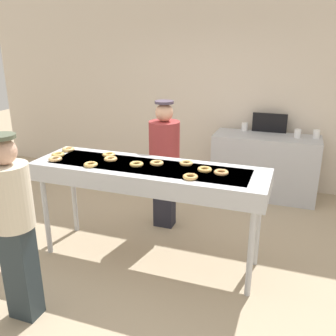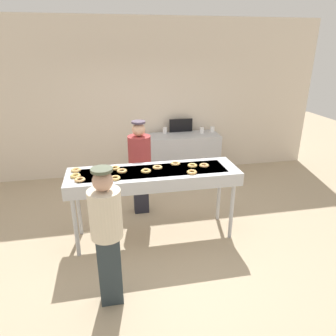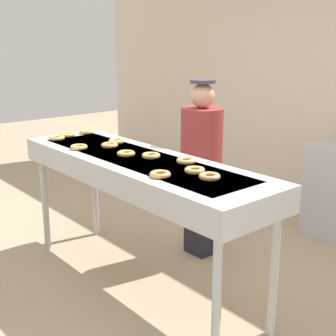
{
  "view_description": "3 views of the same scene",
  "coord_description": "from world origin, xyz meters",
  "px_view_note": "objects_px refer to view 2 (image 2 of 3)",
  "views": [
    {
      "loc": [
        1.35,
        -3.18,
        2.23
      ],
      "look_at": [
        0.14,
        0.19,
        0.98
      ],
      "focal_mm": 39.4,
      "sensor_mm": 36.0,
      "label": 1
    },
    {
      "loc": [
        -0.56,
        -3.88,
        2.64
      ],
      "look_at": [
        0.26,
        0.28,
        0.96
      ],
      "focal_mm": 32.76,
      "sensor_mm": 36.0,
      "label": 2
    },
    {
      "loc": [
        2.7,
        -2.0,
        1.9
      ],
      "look_at": [
        0.03,
        0.27,
        0.93
      ],
      "focal_mm": 49.83,
      "sensor_mm": 36.0,
      "label": 3
    }
  ],
  "objects_px": {
    "glazed_donut_9": "(80,180)",
    "paper_cup_2": "(212,129)",
    "glazed_donut_3": "(157,167)",
    "glazed_donut_8": "(76,176)",
    "customer_waiting": "(107,232)",
    "prep_counter": "(183,156)",
    "glazed_donut_11": "(122,171)",
    "menu_display": "(181,125)",
    "glazed_donut_4": "(175,164)",
    "worker_baker": "(140,162)",
    "glazed_donut_2": "(115,178)",
    "glazed_donut_10": "(146,171)",
    "paper_cup_0": "(202,130)",
    "glazed_donut_5": "(115,168)",
    "fryer_conveyor": "(154,177)",
    "paper_cup_1": "(165,130)",
    "glazed_donut_0": "(204,165)",
    "glazed_donut_1": "(76,170)",
    "glazed_donut_7": "(192,166)",
    "glazed_donut_6": "(192,172)"
  },
  "relations": [
    {
      "from": "glazed_donut_10",
      "to": "glazed_donut_8",
      "type": "bearing_deg",
      "value": 179.32
    },
    {
      "from": "glazed_donut_3",
      "to": "glazed_donut_4",
      "type": "xyz_separation_m",
      "value": [
        0.28,
        0.1,
        0.0
      ]
    },
    {
      "from": "glazed_donut_3",
      "to": "glazed_donut_11",
      "type": "distance_m",
      "value": 0.5
    },
    {
      "from": "glazed_donut_5",
      "to": "paper_cup_1",
      "type": "xyz_separation_m",
      "value": [
        1.12,
        2.19,
        -0.08
      ]
    },
    {
      "from": "glazed_donut_9",
      "to": "prep_counter",
      "type": "relative_size",
      "value": 0.09
    },
    {
      "from": "glazed_donut_10",
      "to": "prep_counter",
      "type": "height_order",
      "value": "glazed_donut_10"
    },
    {
      "from": "glazed_donut_2",
      "to": "glazed_donut_9",
      "type": "bearing_deg",
      "value": 175.55
    },
    {
      "from": "glazed_donut_10",
      "to": "paper_cup_0",
      "type": "height_order",
      "value": "glazed_donut_10"
    },
    {
      "from": "glazed_donut_3",
      "to": "worker_baker",
      "type": "xyz_separation_m",
      "value": [
        -0.18,
        0.7,
        -0.16
      ]
    },
    {
      "from": "glazed_donut_4",
      "to": "glazed_donut_9",
      "type": "height_order",
      "value": "same"
    },
    {
      "from": "glazed_donut_3",
      "to": "glazed_donut_11",
      "type": "bearing_deg",
      "value": -175.63
    },
    {
      "from": "fryer_conveyor",
      "to": "glazed_donut_10",
      "type": "bearing_deg",
      "value": -163.18
    },
    {
      "from": "glazed_donut_1",
      "to": "glazed_donut_11",
      "type": "height_order",
      "value": "same"
    },
    {
      "from": "glazed_donut_2",
      "to": "glazed_donut_10",
      "type": "relative_size",
      "value": 1.0
    },
    {
      "from": "glazed_donut_3",
      "to": "glazed_donut_8",
      "type": "bearing_deg",
      "value": -175.31
    },
    {
      "from": "fryer_conveyor",
      "to": "worker_baker",
      "type": "distance_m",
      "value": 0.78
    },
    {
      "from": "glazed_donut_3",
      "to": "glazed_donut_8",
      "type": "relative_size",
      "value": 1.0
    },
    {
      "from": "glazed_donut_1",
      "to": "worker_baker",
      "type": "xyz_separation_m",
      "value": [
        0.94,
        0.58,
        -0.16
      ]
    },
    {
      "from": "paper_cup_2",
      "to": "menu_display",
      "type": "relative_size",
      "value": 0.24
    },
    {
      "from": "glazed_donut_1",
      "to": "glazed_donut_9",
      "type": "distance_m",
      "value": 0.36
    },
    {
      "from": "customer_waiting",
      "to": "prep_counter",
      "type": "bearing_deg",
      "value": 76.07
    },
    {
      "from": "prep_counter",
      "to": "paper_cup_2",
      "type": "distance_m",
      "value": 0.84
    },
    {
      "from": "paper_cup_0",
      "to": "paper_cup_2",
      "type": "distance_m",
      "value": 0.25
    },
    {
      "from": "glazed_donut_3",
      "to": "glazed_donut_7",
      "type": "xyz_separation_m",
      "value": [
        0.5,
        -0.03,
        0.0
      ]
    },
    {
      "from": "glazed_donut_5",
      "to": "glazed_donut_11",
      "type": "relative_size",
      "value": 1.0
    },
    {
      "from": "menu_display",
      "to": "paper_cup_2",
      "type": "bearing_deg",
      "value": -14.03
    },
    {
      "from": "glazed_donut_2",
      "to": "glazed_donut_9",
      "type": "relative_size",
      "value": 1.0
    },
    {
      "from": "glazed_donut_3",
      "to": "glazed_donut_5",
      "type": "distance_m",
      "value": 0.6
    },
    {
      "from": "glazed_donut_11",
      "to": "menu_display",
      "type": "height_order",
      "value": "menu_display"
    },
    {
      "from": "glazed_donut_2",
      "to": "glazed_donut_4",
      "type": "distance_m",
      "value": 0.95
    },
    {
      "from": "glazed_donut_7",
      "to": "prep_counter",
      "type": "bearing_deg",
      "value": 79.49
    },
    {
      "from": "fryer_conveyor",
      "to": "paper_cup_0",
      "type": "xyz_separation_m",
      "value": [
        1.36,
        2.18,
        0.03
      ]
    },
    {
      "from": "glazed_donut_0",
      "to": "prep_counter",
      "type": "xyz_separation_m",
      "value": [
        0.22,
        2.13,
        -0.6
      ]
    },
    {
      "from": "glazed_donut_6",
      "to": "paper_cup_1",
      "type": "relative_size",
      "value": 1.14
    },
    {
      "from": "fryer_conveyor",
      "to": "glazed_donut_3",
      "type": "relative_size",
      "value": 17.26
    },
    {
      "from": "glazed_donut_8",
      "to": "menu_display",
      "type": "height_order",
      "value": "menu_display"
    },
    {
      "from": "glazed_donut_9",
      "to": "paper_cup_1",
      "type": "height_order",
      "value": "glazed_donut_9"
    },
    {
      "from": "glazed_donut_10",
      "to": "worker_baker",
      "type": "distance_m",
      "value": 0.82
    },
    {
      "from": "glazed_donut_2",
      "to": "glazed_donut_8",
      "type": "height_order",
      "value": "same"
    },
    {
      "from": "fryer_conveyor",
      "to": "customer_waiting",
      "type": "bearing_deg",
      "value": -119.6
    },
    {
      "from": "glazed_donut_9",
      "to": "glazed_donut_11",
      "type": "relative_size",
      "value": 1.0
    },
    {
      "from": "glazed_donut_8",
      "to": "glazed_donut_9",
      "type": "height_order",
      "value": "same"
    },
    {
      "from": "glazed_donut_11",
      "to": "glazed_donut_3",
      "type": "bearing_deg",
      "value": 4.37
    },
    {
      "from": "paper_cup_1",
      "to": "paper_cup_2",
      "type": "distance_m",
      "value": 1.02
    },
    {
      "from": "paper_cup_1",
      "to": "menu_display",
      "type": "xyz_separation_m",
      "value": [
        0.36,
        0.04,
        0.08
      ]
    },
    {
      "from": "glazed_donut_9",
      "to": "glazed_donut_10",
      "type": "bearing_deg",
      "value": 8.48
    },
    {
      "from": "glazed_donut_5",
      "to": "paper_cup_2",
      "type": "bearing_deg",
      "value": 44.03
    },
    {
      "from": "glazed_donut_9",
      "to": "paper_cup_2",
      "type": "bearing_deg",
      "value": 42.71
    },
    {
      "from": "fryer_conveyor",
      "to": "glazed_donut_5",
      "type": "xyz_separation_m",
      "value": [
        -0.52,
        0.16,
        0.11
      ]
    },
    {
      "from": "glazed_donut_0",
      "to": "worker_baker",
      "type": "xyz_separation_m",
      "value": [
        -0.84,
        0.75,
        -0.16
      ]
    }
  ]
}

